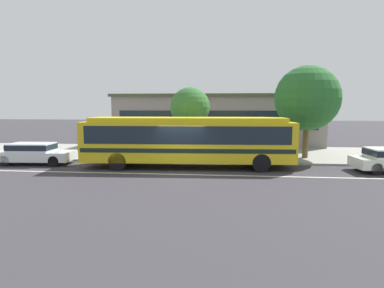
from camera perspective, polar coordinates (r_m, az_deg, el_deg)
ground_plane at (r=18.02m, az=-1.86°, el=-4.75°), size 120.00×120.00×0.00m
sidewalk_slab at (r=24.42m, az=0.17°, el=-1.55°), size 60.00×8.00×0.12m
lane_stripe_center at (r=17.25m, az=-2.21°, el=-5.27°), size 56.00×0.16×0.01m
transit_bus at (r=18.91m, az=-0.70°, el=0.95°), size 12.01×3.09×2.89m
sedan_behind_bus at (r=22.26m, az=-25.64°, el=-1.32°), size 4.56×1.98×1.29m
pedestrian_waiting_near_sign at (r=21.79m, az=-11.60°, el=0.04°), size 0.48×0.48×1.67m
pedestrian_walking_along_curb at (r=22.64m, az=-5.86°, el=0.46°), size 0.44×0.44×1.71m
bus_stop_sign at (r=20.51m, az=9.49°, el=1.30°), size 0.16×0.43×2.42m
street_tree_near_stop at (r=22.23m, az=-0.34°, el=6.29°), size 2.66×2.66×4.66m
street_tree_mid_block at (r=22.90m, az=19.30°, el=7.46°), size 4.22×4.22×6.02m
station_building at (r=30.60m, az=4.41°, el=4.28°), size 18.10×7.33×4.52m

